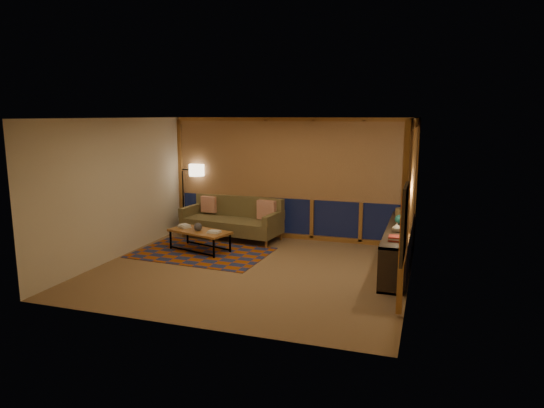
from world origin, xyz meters
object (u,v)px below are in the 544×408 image
(coffee_table, at_px, (200,241))
(floor_lamp, at_px, (183,197))
(sofa, at_px, (231,219))
(bookshelf, at_px, (397,247))

(coffee_table, height_order, floor_lamp, floor_lamp)
(sofa, xyz_separation_m, coffee_table, (-0.21, -1.14, -0.24))
(coffee_table, bearing_deg, floor_lamp, 144.46)
(coffee_table, relative_size, bookshelf, 0.43)
(floor_lamp, xyz_separation_m, bookshelf, (5.08, -1.30, -0.44))
(sofa, bearing_deg, coffee_table, -93.11)
(coffee_table, xyz_separation_m, floor_lamp, (-1.16, 1.47, 0.60))
(coffee_table, height_order, bookshelf, bookshelf)
(floor_lamp, bearing_deg, bookshelf, -14.02)
(sofa, relative_size, coffee_table, 1.72)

